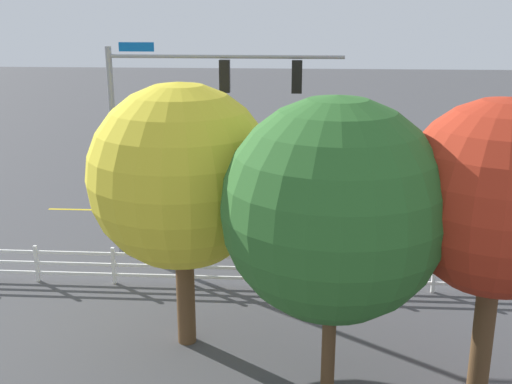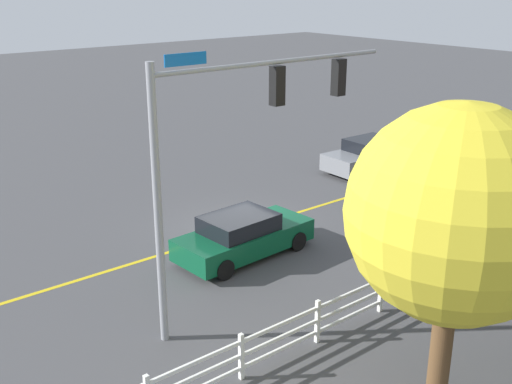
% 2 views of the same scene
% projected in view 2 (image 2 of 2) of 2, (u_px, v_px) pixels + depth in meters
% --- Properties ---
extents(ground_plane, '(120.00, 120.00, 0.00)m').
position_uv_depth(ground_plane, '(240.00, 230.00, 22.11)').
color(ground_plane, '#444447').
extents(lane_center_stripe, '(28.00, 0.16, 0.01)m').
position_uv_depth(lane_center_stripe, '(320.00, 206.00, 24.49)').
color(lane_center_stripe, gold).
rests_on(lane_center_stripe, ground_plane).
extents(signal_assembly, '(7.40, 0.38, 6.96)m').
position_uv_depth(signal_assembly, '(236.00, 133.00, 15.26)').
color(signal_assembly, gray).
rests_on(signal_assembly, ground_plane).
extents(car_0, '(4.19, 1.95, 1.32)m').
position_uv_depth(car_0, '(437.00, 179.00, 25.62)').
color(car_0, black).
rests_on(car_0, ground_plane).
extents(car_1, '(4.70, 2.16, 1.45)m').
position_uv_depth(car_1, '(243.00, 236.00, 19.86)').
color(car_1, '#0C4C2D').
rests_on(car_1, ground_plane).
extents(car_2, '(4.23, 2.11, 1.51)m').
position_uv_depth(car_2, '(368.00, 156.00, 28.65)').
color(car_2, slate).
rests_on(car_2, ground_plane).
extents(white_rail_fence, '(26.10, 0.10, 1.15)m').
position_uv_depth(white_rail_fence, '(458.00, 256.00, 18.68)').
color(white_rail_fence, white).
rests_on(white_rail_fence, ground_plane).
extents(tree_0, '(4.32, 4.32, 6.43)m').
position_uv_depth(tree_0, '(456.00, 214.00, 11.85)').
color(tree_0, brown).
rests_on(tree_0, ground_plane).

